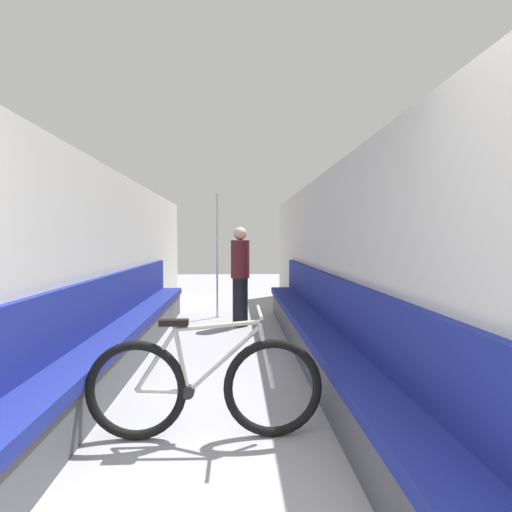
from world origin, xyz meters
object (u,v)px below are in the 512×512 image
bench_seat_row_left (120,337)px  grab_pole_near (217,257)px  bench_seat_row_right (318,335)px  bicycle (205,387)px  passenger_standing (240,275)px

bench_seat_row_left → grab_pole_near: bearing=71.3°
bench_seat_row_right → grab_pole_near: size_ratio=2.90×
bench_seat_row_left → bicycle: (1.05, -1.61, 0.04)m
bench_seat_row_left → passenger_standing: bearing=56.5°
bench_seat_row_left → passenger_standing: 2.47m
bench_seat_row_left → passenger_standing: passenger_standing is taller
bicycle → passenger_standing: bearing=78.3°
bench_seat_row_left → grab_pole_near: size_ratio=2.90×
bench_seat_row_right → passenger_standing: passenger_standing is taller
bench_seat_row_left → bicycle: size_ratio=3.86×
bicycle → grab_pole_near: 4.42m
bench_seat_row_right → passenger_standing: bearing=112.7°
bicycle → passenger_standing: 3.67m
bench_seat_row_right → passenger_standing: (-0.85, 2.02, 0.49)m
bench_seat_row_right → passenger_standing: size_ratio=4.02×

